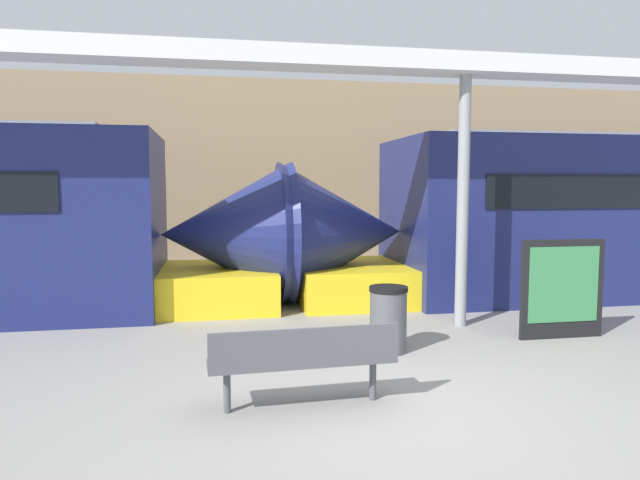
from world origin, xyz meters
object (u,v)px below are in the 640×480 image
object	(u,v)px
trash_bin	(388,319)
poster_board	(562,289)
bench_near	(304,357)
support_column_near	(463,202)

from	to	relation	value
trash_bin	poster_board	distance (m)	2.68
bench_near	support_column_near	size ratio (longest dim) A/B	0.48
bench_near	support_column_near	bearing A→B (deg)	41.96
bench_near	support_column_near	xyz separation A→B (m)	(2.94, 2.90, 1.41)
trash_bin	support_column_near	bearing A→B (deg)	37.21
support_column_near	bench_near	bearing A→B (deg)	-135.35
bench_near	trash_bin	world-z (taller)	trash_bin
poster_board	support_column_near	distance (m)	1.90
support_column_near	trash_bin	bearing A→B (deg)	-142.79
bench_near	trash_bin	xyz separation A→B (m)	(1.39, 1.73, -0.08)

